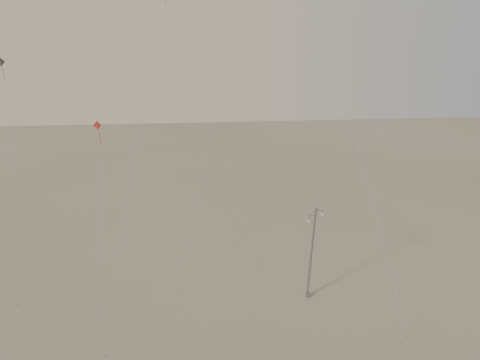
{
  "coord_description": "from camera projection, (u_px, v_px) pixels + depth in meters",
  "views": [
    {
      "loc": [
        -0.55,
        -21.53,
        20.93
      ],
      "look_at": [
        1.99,
        5.0,
        10.98
      ],
      "focal_mm": 28.0,
      "sensor_mm": 36.0,
      "label": 1
    }
  ],
  "objects": [
    {
      "name": "kite_1",
      "position": [
        148.0,
        72.0,
        27.79
      ],
      "size": [
        5.48,
        9.6,
        25.53
      ],
      "rotation": [
        0.0,
        0.0,
        -0.41
      ],
      "color": "#322B2A",
      "rests_on": "ground"
    },
    {
      "name": "street_lamp",
      "position": [
        312.0,
        251.0,
        31.05
      ],
      "size": [
        1.62,
        0.6,
        8.51
      ],
      "color": "gray",
      "rests_on": "ground"
    },
    {
      "name": "kite_5",
      "position": [
        199.0,
        32.0,
        42.67
      ],
      "size": [
        6.1,
        10.16,
        28.72
      ],
      "rotation": [
        0.0,
        0.0,
        -0.91
      ],
      "color": "#953918",
      "rests_on": "ground"
    },
    {
      "name": "ground",
      "position": [
        220.0,
        344.0,
        27.45
      ],
      "size": [
        160.0,
        160.0,
        0.0
      ],
      "primitive_type": "plane",
      "color": "#A29686",
      "rests_on": "ground"
    },
    {
      "name": "kite_3",
      "position": [
        99.0,
        176.0,
        27.27
      ],
      "size": [
        0.65,
        7.08,
        15.43
      ],
      "rotation": [
        0.0,
        0.0,
        -0.18
      ],
      "color": "maroon",
      "rests_on": "ground"
    },
    {
      "name": "kite_4",
      "position": [
        337.0,
        68.0,
        28.21
      ],
      "size": [
        6.34,
        10.67,
        25.98
      ],
      "rotation": [
        0.0,
        0.0,
        1.8
      ],
      "color": "#322B2A",
      "rests_on": "ground"
    }
  ]
}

